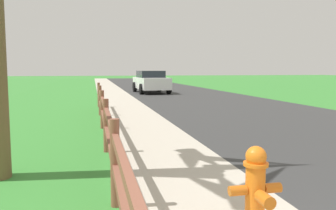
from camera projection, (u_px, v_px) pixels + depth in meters
The scene contains 7 objects.
ground_plane at pixel (124, 91), 26.06m from camera, with size 120.00×120.00×0.00m, color #388533.
road_asphalt at pixel (165, 89), 28.74m from camera, with size 7.00×66.00×0.01m, color #353535.
curb_concrete at pixel (83, 90), 27.38m from camera, with size 6.00×66.00×0.01m, color #BBB1A0.
grass_verge at pixel (64, 90), 27.07m from camera, with size 5.00×66.00×0.00m, color #388533.
fire_hydrant at pixel (256, 188), 3.49m from camera, with size 0.55×0.44×0.84m.
rail_fence at pixel (104, 112), 8.05m from camera, with size 0.11×13.90×1.04m.
parked_suv_white at pixel (151, 81), 23.71m from camera, with size 2.14×4.51×1.49m.
Camera 1 is at (-2.26, -1.14, 1.60)m, focal length 37.45 mm.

